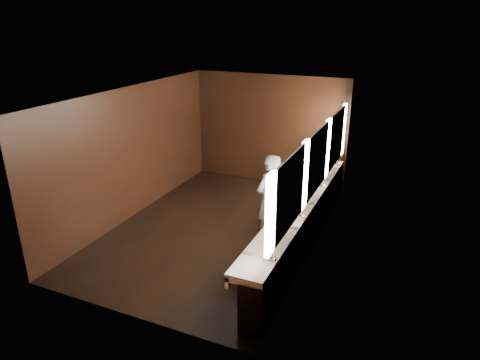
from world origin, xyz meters
name	(u,v)px	position (x,y,z in m)	size (l,w,h in m)	color
floor	(218,228)	(0.00, 0.00, 0.00)	(6.00, 6.00, 0.00)	black
ceiling	(215,93)	(0.00, 0.00, 2.80)	(4.00, 6.00, 0.02)	#2D2D2B
wall_back	(269,130)	(0.00, 3.00, 1.40)	(4.00, 0.02, 2.80)	black
wall_front	(118,231)	(0.00, -3.00, 1.40)	(4.00, 0.02, 2.80)	black
wall_left	(133,153)	(-2.00, 0.00, 1.40)	(0.02, 6.00, 2.80)	black
wall_right	(317,180)	(2.00, 0.00, 1.40)	(0.02, 6.00, 2.80)	black
sink_counter	(303,223)	(1.79, 0.00, 0.50)	(0.55, 5.40, 1.01)	black
mirror_band	(317,161)	(1.98, 0.00, 1.75)	(0.06, 5.03, 1.15)	white
person	(269,199)	(1.13, -0.05, 0.88)	(0.64, 0.42, 1.76)	#97BAE1
trash_bin	(265,270)	(1.58, -1.46, 0.26)	(0.33, 0.33, 0.52)	black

